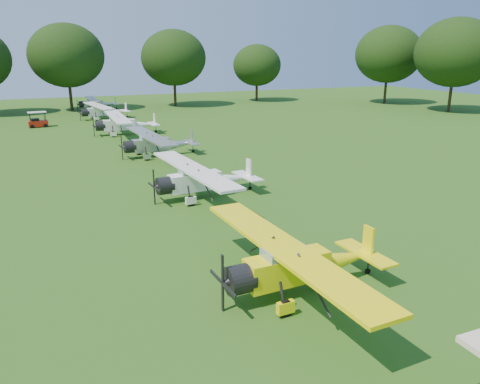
# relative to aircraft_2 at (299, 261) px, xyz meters

# --- Properties ---
(ground) EXTENTS (160.00, 160.00, 0.00)m
(ground) POSITION_rel_aircraft_2_xyz_m (-0.02, 6.68, -1.25)
(ground) COLOR #255014
(ground) RESTS_ON ground
(tree_belt) EXTENTS (137.36, 130.27, 14.52)m
(tree_belt) POSITION_rel_aircraft_2_xyz_m (3.55, 6.85, 6.78)
(tree_belt) COLOR black
(tree_belt) RESTS_ON ground
(aircraft_2) EXTENTS (6.82, 10.83, 2.14)m
(aircraft_2) POSITION_rel_aircraft_2_xyz_m (0.00, 0.00, 0.00)
(aircraft_2) COLOR #FFEF0A
(aircraft_2) RESTS_ON ground
(aircraft_3) EXTENTS (6.84, 10.89, 2.14)m
(aircraft_3) POSITION_rel_aircraft_2_xyz_m (0.86, 12.81, 0.00)
(aircraft_3) COLOR white
(aircraft_3) RESTS_ON ground
(aircraft_4) EXTENTS (6.68, 10.63, 2.09)m
(aircraft_4) POSITION_rel_aircraft_2_xyz_m (1.37, 25.68, -0.03)
(aircraft_4) COLOR #B9BABE
(aircraft_4) RESTS_ON ground
(aircraft_5) EXTENTS (7.02, 11.17, 2.20)m
(aircraft_5) POSITION_rel_aircraft_2_xyz_m (0.95, 38.08, 0.04)
(aircraft_5) COLOR white
(aircraft_5) RESTS_ON ground
(aircraft_6) EXTENTS (6.64, 10.55, 2.07)m
(aircraft_6) POSITION_rel_aircraft_2_xyz_m (0.79, 51.57, -0.04)
(aircraft_6) COLOR white
(aircraft_6) RESTS_ON ground
(aircraft_7) EXTENTS (6.13, 9.75, 1.92)m
(aircraft_7) POSITION_rel_aircraft_2_xyz_m (1.43, 62.53, -0.13)
(aircraft_7) COLOR #B9BABE
(aircraft_7) RESTS_ON ground
(golf_cart) EXTENTS (2.22, 1.45, 1.83)m
(golf_cart) POSITION_rel_aircraft_2_xyz_m (-7.53, 47.61, -0.64)
(golf_cart) COLOR #AD1D0C
(golf_cart) RESTS_ON ground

